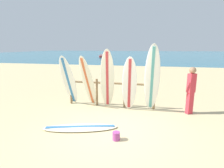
# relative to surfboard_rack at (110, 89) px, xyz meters

# --- Properties ---
(ground_plane) EXTENTS (120.00, 120.00, 0.00)m
(ground_plane) POSITION_rel_surfboard_rack_xyz_m (0.49, -2.14, -0.72)
(ground_plane) COLOR #CCB784
(ocean_water) EXTENTS (120.00, 80.00, 0.01)m
(ocean_water) POSITION_rel_surfboard_rack_xyz_m (0.49, 55.86, -0.72)
(ocean_water) COLOR teal
(ocean_water) RESTS_ON ground
(surfboard_rack) EXTENTS (3.60, 0.09, 1.13)m
(surfboard_rack) POSITION_rel_surfboard_rack_xyz_m (0.00, 0.00, 0.00)
(surfboard_rack) COLOR olive
(surfboard_rack) RESTS_ON ground
(surfboard_leaning_far_left) EXTENTS (0.57, 1.00, 2.12)m
(surfboard_leaning_far_left) POSITION_rel_surfboard_rack_xyz_m (-1.67, -0.32, 0.34)
(surfboard_leaning_far_left) COLOR white
(surfboard_leaning_far_left) RESTS_ON ground
(surfboard_leaning_left) EXTENTS (0.67, 1.03, 2.13)m
(surfboard_leaning_left) POSITION_rel_surfboard_rack_xyz_m (-0.84, -0.33, 0.34)
(surfboard_leaning_left) COLOR silver
(surfboard_leaning_left) RESTS_ON ground
(surfboard_leaning_center_left) EXTENTS (0.67, 0.77, 2.37)m
(surfboard_leaning_center_left) POSITION_rel_surfboard_rack_xyz_m (-0.06, -0.31, 0.46)
(surfboard_leaning_center_left) COLOR silver
(surfboard_leaning_center_left) RESTS_ON ground
(surfboard_leaning_center) EXTENTS (0.62, 0.64, 2.11)m
(surfboard_leaning_center) POSITION_rel_surfboard_rack_xyz_m (0.82, -0.42, 0.33)
(surfboard_leaning_center) COLOR white
(surfboard_leaning_center) RESTS_ON ground
(surfboard_leaning_center_right) EXTENTS (0.58, 0.81, 2.55)m
(surfboard_leaning_center_right) POSITION_rel_surfboard_rack_xyz_m (1.63, -0.37, 0.55)
(surfboard_leaning_center_right) COLOR white
(surfboard_leaning_center_right) RESTS_ON ground
(surfboard_lying_on_sand) EXTENTS (2.32, 1.16, 0.08)m
(surfboard_lying_on_sand) POSITION_rel_surfboard_rack_xyz_m (-0.45, -2.20, -0.69)
(surfboard_lying_on_sand) COLOR beige
(surfboard_lying_on_sand) RESTS_ON ground
(beachgoer_standing) EXTENTS (0.33, 0.31, 1.73)m
(beachgoer_standing) POSITION_rel_surfboard_rack_xyz_m (3.02, -0.21, 0.23)
(beachgoer_standing) COLOR #D8333F
(beachgoer_standing) RESTS_ON ground
(small_boat_offshore) EXTENTS (1.80, 2.90, 0.71)m
(small_boat_offshore) POSITION_rel_surfboard_rack_xyz_m (-9.44, 33.10, -0.47)
(small_boat_offshore) COLOR #B22D28
(small_boat_offshore) RESTS_ON ocean_water
(sand_bucket) EXTENTS (0.20, 0.20, 0.22)m
(sand_bucket) POSITION_rel_surfboard_rack_xyz_m (0.73, -2.62, -0.61)
(sand_bucket) COLOR #A53F8C
(sand_bucket) RESTS_ON ground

